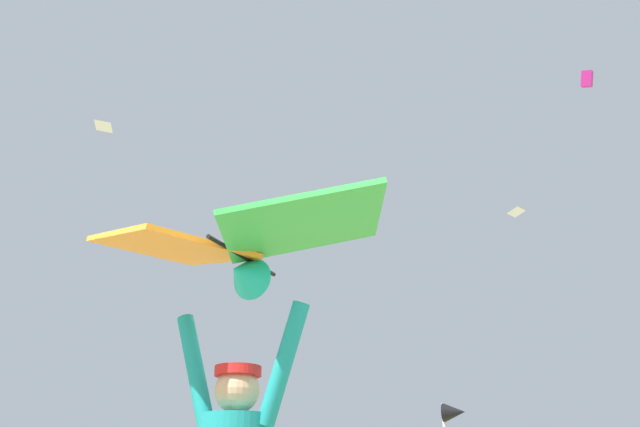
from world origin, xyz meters
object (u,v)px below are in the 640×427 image
Objects in this scene: held_stunt_kite at (237,246)px; distant_kite_white_high_left at (516,212)px; distant_kite_white_high_right at (104,126)px; distant_kite_magenta_far_center at (587,79)px; marker_flag at (453,425)px.

held_stunt_kite is 29.97m from distant_kite_white_high_left.
distant_kite_magenta_far_center reaches higher than distant_kite_white_high_right.
distant_kite_white_high_right is (-11.45, 10.14, 9.16)m from held_stunt_kite.
distant_kite_white_high_right is at bearing 158.01° from marker_flag.
distant_kite_white_high_left is at bearing -162.33° from distant_kite_magenta_far_center.
distant_kite_white_high_left is (-1.38, 27.69, 11.39)m from held_stunt_kite.
distant_kite_white_high_right is at bearing 138.47° from held_stunt_kite.
distant_kite_magenta_far_center reaches higher than held_stunt_kite.
distant_kite_white_high_left reaches higher than marker_flag.
distant_kite_white_high_right is 25.70m from distant_kite_magenta_far_center.
distant_kite_white_high_right reaches higher than held_stunt_kite.
distant_kite_magenta_far_center reaches higher than distant_kite_white_high_left.
marker_flag is at bearing -21.99° from distant_kite_white_high_right.
distant_kite_white_high_left reaches higher than held_stunt_kite.
held_stunt_kite is at bearing -87.15° from distant_kite_white_high_left.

